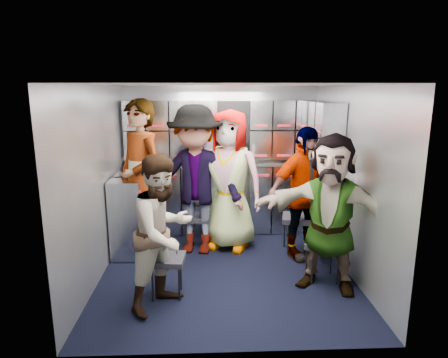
{
  "coord_description": "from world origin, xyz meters",
  "views": [
    {
      "loc": [
        -0.2,
        -4.3,
        2.06
      ],
      "look_at": [
        -0.0,
        0.35,
        1.0
      ],
      "focal_mm": 32.0,
      "sensor_mm": 36.0,
      "label": 1
    }
  ],
  "objects_px": {
    "attendant_arc_e": "(330,213)",
    "jump_seat_mid_right": "(298,220)",
    "jump_seat_mid_left": "(196,219)",
    "attendant_arc_b": "(195,181)",
    "attendant_arc_c": "(230,180)",
    "attendant_arc_d": "(303,193)",
    "attendant_arc_a": "(163,233)",
    "jump_seat_near_left": "(166,261)",
    "jump_seat_near_right": "(323,245)",
    "attendant_standing": "(141,181)",
    "jump_seat_center": "(229,213)"
  },
  "relations": [
    {
      "from": "attendant_arc_e",
      "to": "jump_seat_mid_right",
      "type": "bearing_deg",
      "value": 122.46
    },
    {
      "from": "jump_seat_mid_left",
      "to": "attendant_arc_b",
      "type": "relative_size",
      "value": 0.23
    },
    {
      "from": "attendant_arc_c",
      "to": "attendant_arc_d",
      "type": "bearing_deg",
      "value": -0.01
    },
    {
      "from": "attendant_arc_a",
      "to": "jump_seat_near_left",
      "type": "bearing_deg",
      "value": 38.7
    },
    {
      "from": "jump_seat_mid_right",
      "to": "jump_seat_near_right",
      "type": "distance_m",
      "value": 0.8
    },
    {
      "from": "attendant_standing",
      "to": "attendant_arc_e",
      "type": "xyz_separation_m",
      "value": [
        2.06,
        -0.89,
        -0.16
      ]
    },
    {
      "from": "jump_seat_near_left",
      "to": "attendant_standing",
      "type": "distance_m",
      "value": 1.23
    },
    {
      "from": "jump_seat_mid_right",
      "to": "attendant_arc_a",
      "type": "relative_size",
      "value": 0.31
    },
    {
      "from": "jump_seat_near_left",
      "to": "attendant_arc_c",
      "type": "xyz_separation_m",
      "value": [
        0.7,
        1.27,
        0.53
      ]
    },
    {
      "from": "attendant_standing",
      "to": "jump_seat_near_right",
      "type": "bearing_deg",
      "value": 27.99
    },
    {
      "from": "jump_seat_near_right",
      "to": "attendant_arc_b",
      "type": "distance_m",
      "value": 1.72
    },
    {
      "from": "jump_seat_near_left",
      "to": "jump_seat_near_right",
      "type": "distance_m",
      "value": 1.69
    },
    {
      "from": "attendant_arc_e",
      "to": "jump_seat_near_right",
      "type": "bearing_deg",
      "value": 117.06
    },
    {
      "from": "jump_seat_mid_left",
      "to": "jump_seat_center",
      "type": "bearing_deg",
      "value": 17.4
    },
    {
      "from": "jump_seat_near_right",
      "to": "attendant_arc_d",
      "type": "xyz_separation_m",
      "value": [
        -0.09,
        0.62,
        0.42
      ]
    },
    {
      "from": "jump_seat_mid_right",
      "to": "attendant_arc_c",
      "type": "xyz_separation_m",
      "value": [
        -0.87,
        0.18,
        0.49
      ]
    },
    {
      "from": "jump_seat_near_right",
      "to": "attendant_arc_e",
      "type": "relative_size",
      "value": 0.29
    },
    {
      "from": "jump_seat_center",
      "to": "jump_seat_mid_right",
      "type": "distance_m",
      "value": 0.94
    },
    {
      "from": "jump_seat_near_left",
      "to": "attendant_arc_d",
      "type": "height_order",
      "value": "attendant_arc_d"
    },
    {
      "from": "attendant_standing",
      "to": "attendant_arc_a",
      "type": "xyz_separation_m",
      "value": [
        0.39,
        -1.18,
        -0.23
      ]
    },
    {
      "from": "attendant_arc_d",
      "to": "attendant_arc_b",
      "type": "bearing_deg",
      "value": 147.14
    },
    {
      "from": "attendant_arc_e",
      "to": "attendant_arc_c",
      "type": "bearing_deg",
      "value": 156.89
    },
    {
      "from": "jump_seat_mid_left",
      "to": "jump_seat_center",
      "type": "distance_m",
      "value": 0.46
    },
    {
      "from": "jump_seat_near_left",
      "to": "attendant_arc_d",
      "type": "relative_size",
      "value": 0.26
    },
    {
      "from": "jump_seat_mid_right",
      "to": "jump_seat_center",
      "type": "bearing_deg",
      "value": 157.6
    },
    {
      "from": "jump_seat_center",
      "to": "attendant_arc_a",
      "type": "distance_m",
      "value": 1.81
    },
    {
      "from": "jump_seat_center",
      "to": "jump_seat_near_right",
      "type": "distance_m",
      "value": 1.51
    },
    {
      "from": "jump_seat_mid_right",
      "to": "jump_seat_near_left",
      "type": "bearing_deg",
      "value": -145.39
    },
    {
      "from": "jump_seat_near_right",
      "to": "attendant_arc_c",
      "type": "height_order",
      "value": "attendant_arc_c"
    },
    {
      "from": "attendant_standing",
      "to": "attendant_arc_c",
      "type": "relative_size",
      "value": 1.08
    },
    {
      "from": "jump_seat_mid_left",
      "to": "jump_seat_near_left",
      "type": "bearing_deg",
      "value": -101.53
    },
    {
      "from": "attendant_arc_c",
      "to": "attendant_arc_e",
      "type": "relative_size",
      "value": 1.11
    },
    {
      "from": "jump_seat_mid_left",
      "to": "jump_seat_near_right",
      "type": "bearing_deg",
      "value": -36.07
    },
    {
      "from": "jump_seat_mid_left",
      "to": "attendant_arc_b",
      "type": "height_order",
      "value": "attendant_arc_b"
    },
    {
      "from": "attendant_arc_a",
      "to": "attendant_arc_e",
      "type": "height_order",
      "value": "attendant_arc_e"
    },
    {
      "from": "attendant_arc_d",
      "to": "attendant_arc_e",
      "type": "relative_size",
      "value": 1.0
    },
    {
      "from": "jump_seat_near_left",
      "to": "jump_seat_near_right",
      "type": "relative_size",
      "value": 0.89
    },
    {
      "from": "jump_seat_near_left",
      "to": "attendant_arc_c",
      "type": "relative_size",
      "value": 0.23
    },
    {
      "from": "attendant_standing",
      "to": "attendant_arc_b",
      "type": "xyz_separation_m",
      "value": [
        0.66,
        0.13,
        -0.04
      ]
    },
    {
      "from": "jump_seat_near_left",
      "to": "jump_seat_mid_left",
      "type": "xyz_separation_m",
      "value": [
        0.27,
        1.31,
        0.0
      ]
    },
    {
      "from": "jump_seat_mid_right",
      "to": "attendant_arc_b",
      "type": "height_order",
      "value": "attendant_arc_b"
    },
    {
      "from": "jump_seat_near_left",
      "to": "attendant_arc_a",
      "type": "distance_m",
      "value": 0.41
    },
    {
      "from": "jump_seat_near_left",
      "to": "attendant_arc_d",
      "type": "bearing_deg",
      "value": 29.94
    },
    {
      "from": "attendant_standing",
      "to": "attendant_arc_c",
      "type": "height_order",
      "value": "attendant_standing"
    },
    {
      "from": "jump_seat_mid_left",
      "to": "jump_seat_center",
      "type": "height_order",
      "value": "jump_seat_center"
    },
    {
      "from": "jump_seat_center",
      "to": "attendant_arc_d",
      "type": "xyz_separation_m",
      "value": [
        0.87,
        -0.54,
        0.41
      ]
    },
    {
      "from": "attendant_arc_a",
      "to": "attendant_arc_b",
      "type": "bearing_deg",
      "value": 27.17
    },
    {
      "from": "attendant_arc_d",
      "to": "jump_seat_mid_left",
      "type": "bearing_deg",
      "value": 139.7
    },
    {
      "from": "jump_seat_near_left",
      "to": "attendant_arc_e",
      "type": "relative_size",
      "value": 0.26
    },
    {
      "from": "jump_seat_mid_left",
      "to": "attendant_arc_e",
      "type": "xyz_separation_m",
      "value": [
        1.4,
        -1.2,
        0.44
      ]
    }
  ]
}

